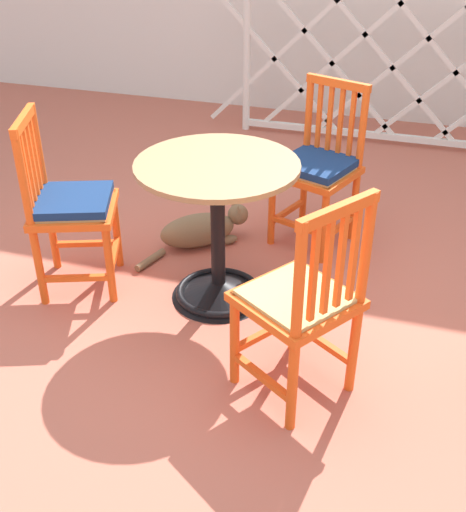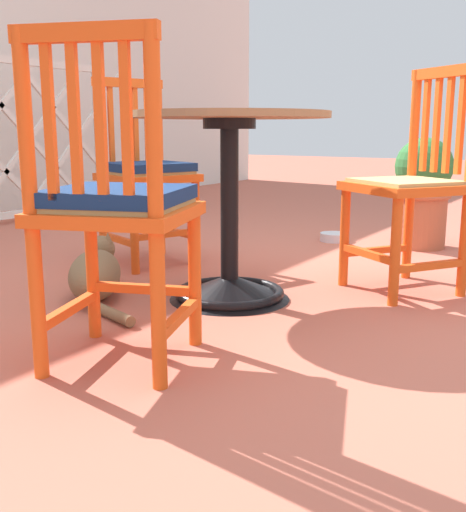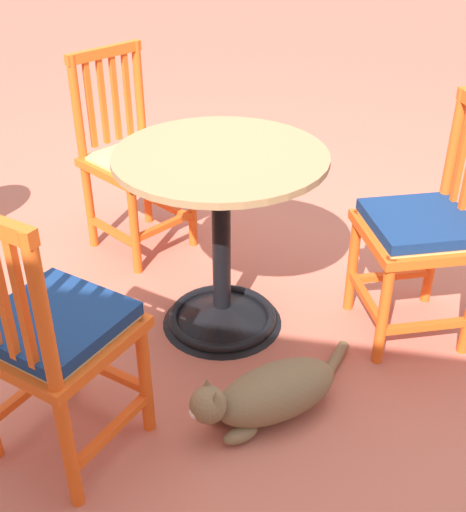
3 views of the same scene
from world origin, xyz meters
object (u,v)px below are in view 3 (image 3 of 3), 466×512
(orange_chair_tucked_in, at_px, (50,335))
(orange_chair_facing_out, at_px, (133,160))
(tabby_cat, at_px, (267,395))
(orange_chair_by_planter, at_px, (424,230))
(cafe_table, at_px, (222,262))

(orange_chair_tucked_in, distance_m, orange_chair_facing_out, 1.28)
(tabby_cat, bearing_deg, orange_chair_by_planter, -129.76)
(orange_chair_tucked_in, relative_size, orange_chair_by_planter, 1.00)
(orange_chair_by_planter, xyz_separation_m, orange_chair_facing_out, (1.26, -0.44, -0.01))
(orange_chair_tucked_in, bearing_deg, orange_chair_by_planter, -142.64)
(orange_chair_by_planter, bearing_deg, orange_chair_tucked_in, 37.36)
(orange_chair_facing_out, distance_m, tabby_cat, 1.33)
(orange_chair_tucked_in, height_order, tabby_cat, orange_chair_tucked_in)
(cafe_table, distance_m, orange_chair_facing_out, 0.77)
(cafe_table, height_order, orange_chair_by_planter, orange_chair_by_planter)
(orange_chair_facing_out, bearing_deg, orange_chair_tucked_in, 97.89)
(cafe_table, height_order, orange_chair_tucked_in, orange_chair_tucked_in)
(cafe_table, relative_size, orange_chair_facing_out, 0.83)
(orange_chair_by_planter, bearing_deg, cafe_table, 7.87)
(tabby_cat, bearing_deg, orange_chair_tucked_in, 22.09)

